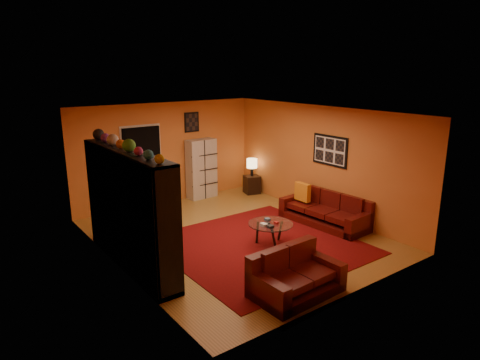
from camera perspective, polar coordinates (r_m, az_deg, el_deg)
floor at (r=9.10m, az=-0.66°, el=-7.48°), size 6.00×6.00×0.00m
ceiling at (r=8.46m, az=-0.72°, el=9.04°), size 6.00×6.00×0.00m
wall_back at (r=11.20m, az=-9.73°, el=3.53°), size 6.00×0.00×6.00m
wall_front at (r=6.59m, az=14.81°, el=-4.73°), size 6.00×0.00×6.00m
wall_left at (r=7.56m, az=-16.27°, el=-2.33°), size 0.00×6.00×6.00m
wall_right at (r=10.31m, az=10.66°, el=2.52°), size 0.00×6.00×6.00m
rug at (r=8.64m, az=2.63°, el=-8.70°), size 3.60×3.60×0.01m
doorway at (r=10.93m, az=-12.83°, el=1.60°), size 0.95×0.10×2.04m
wall_art_right at (r=10.04m, az=11.91°, el=3.87°), size 0.03×1.00×0.70m
wall_art_back at (r=11.41m, az=-6.46°, el=7.68°), size 0.42×0.03×0.52m
entertainment_unit at (r=7.71m, az=-14.57°, el=-3.83°), size 0.45×3.00×2.10m
tv at (r=7.69m, az=-14.06°, el=-4.18°), size 0.99×0.13×0.57m
sofa at (r=9.92m, az=11.49°, el=-4.09°), size 0.97×2.11×0.85m
loveseat at (r=6.92m, az=7.10°, el=-12.51°), size 1.44×0.90×0.85m
throw_pillow at (r=10.09m, az=8.34°, el=-1.58°), size 0.12×0.42×0.42m
coffee_table at (r=8.55m, az=4.10°, el=-6.09°), size 0.89×0.89×0.44m
storage_cabinet at (r=11.56m, az=-5.16°, el=1.50°), size 0.82×0.40×1.60m
bowl_chair at (r=9.85m, az=-14.55°, el=-4.13°), size 0.77×0.77×0.62m
side_table at (r=12.04m, az=1.59°, el=-0.60°), size 0.49×0.49×0.50m
table_lamp at (r=11.90m, az=1.61°, el=2.17°), size 0.29×0.29×0.49m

